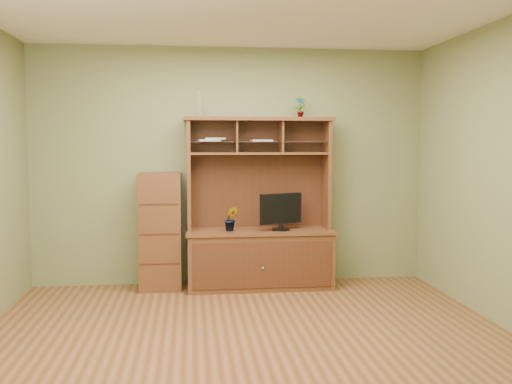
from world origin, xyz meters
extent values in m
cube|color=brown|center=(0.00, 0.00, -0.01)|extent=(4.50, 4.00, 0.02)
cube|color=white|center=(0.00, 0.00, 2.71)|extent=(4.50, 4.00, 0.02)
cube|color=olive|center=(0.00, 2.01, 1.35)|extent=(4.50, 0.02, 2.70)
cube|color=olive|center=(0.00, -2.01, 1.35)|extent=(4.50, 0.02, 2.70)
cube|color=#4F2A16|center=(0.30, 1.71, 0.31)|extent=(1.60, 0.55, 0.62)
cube|color=#3B1C10|center=(0.30, 1.42, 0.31)|extent=(1.50, 0.01, 0.50)
sphere|color=silver|center=(0.30, 1.41, 0.28)|extent=(0.02, 0.02, 0.02)
cube|color=#4F2A16|center=(0.30, 1.71, 0.64)|extent=(1.64, 0.59, 0.03)
cube|color=#4F2A16|center=(-0.48, 1.80, 1.27)|extent=(0.04, 0.35, 1.25)
cube|color=#4F2A16|center=(1.08, 1.80, 1.27)|extent=(0.04, 0.35, 1.25)
cube|color=#3B1C10|center=(0.30, 1.97, 1.27)|extent=(1.52, 0.02, 1.25)
cube|color=#4F2A16|center=(0.30, 1.80, 1.88)|extent=(1.66, 0.40, 0.04)
cube|color=#4F2A16|center=(0.30, 1.80, 1.50)|extent=(1.52, 0.32, 0.02)
cube|color=#4F2A16|center=(0.04, 1.80, 1.69)|extent=(0.02, 0.31, 0.35)
cube|color=#4F2A16|center=(0.55, 1.80, 1.69)|extent=(0.02, 0.31, 0.35)
cube|color=silver|center=(0.30, 1.79, 1.63)|extent=(1.50, 0.27, 0.01)
cylinder|color=black|center=(0.53, 1.65, 0.66)|extent=(0.20, 0.20, 0.02)
cylinder|color=black|center=(0.53, 1.65, 0.70)|extent=(0.04, 0.04, 0.06)
cube|color=black|center=(0.53, 1.65, 0.89)|extent=(0.49, 0.24, 0.34)
imported|color=#2C5A1F|center=(-0.03, 1.65, 0.79)|extent=(0.17, 0.14, 0.27)
imported|color=#385F21|center=(0.77, 1.80, 2.02)|extent=(0.14, 0.10, 0.24)
cylinder|color=silver|center=(-0.36, 1.80, 1.95)|extent=(0.06, 0.06, 0.10)
cylinder|color=tan|center=(-0.36, 1.80, 2.09)|extent=(0.04, 0.04, 0.18)
cube|color=#A5A5AA|center=(-0.26, 1.80, 1.64)|extent=(0.26, 0.21, 0.02)
cube|color=#A5A5AA|center=(-0.19, 1.80, 1.66)|extent=(0.22, 0.17, 0.02)
cube|color=#A5A5AA|center=(0.32, 1.80, 1.64)|extent=(0.25, 0.20, 0.02)
cube|color=#4F2A16|center=(-0.80, 1.77, 0.64)|extent=(0.46, 0.41, 1.29)
cube|color=#3B1C10|center=(-0.80, 1.56, 0.32)|extent=(0.42, 0.01, 0.02)
cube|color=#3B1C10|center=(-0.80, 1.56, 0.64)|extent=(0.42, 0.01, 0.01)
cube|color=#3B1C10|center=(-0.80, 1.56, 0.97)|extent=(0.42, 0.01, 0.01)
camera|label=1|loc=(-0.46, -4.55, 1.61)|focal=40.00mm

